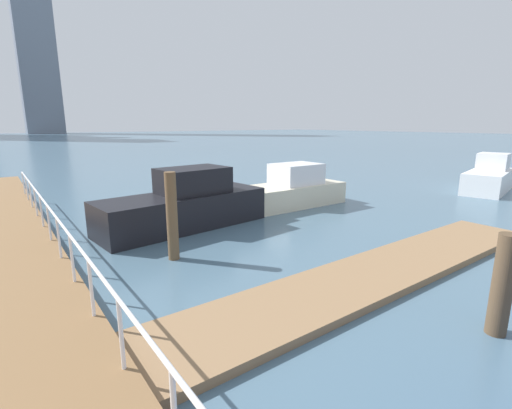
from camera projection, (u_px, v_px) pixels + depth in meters
name	position (u px, v px, depth m)	size (l,w,h in m)	color
ground_plane	(110.00, 204.00, 17.11)	(300.00, 300.00, 0.00)	slate
floating_dock	(376.00, 273.00, 8.94)	(13.11, 2.00, 0.18)	#93704C
boardwalk_railing	(79.00, 256.00, 6.89)	(0.06, 26.25, 1.08)	white
dock_piling_0	(172.00, 217.00, 9.88)	(0.31, 0.31, 2.45)	brown
dock_piling_2	(502.00, 285.00, 6.35)	(0.35, 0.35, 1.87)	brown
moored_boat_0	(289.00, 191.00, 16.57)	(5.65, 2.07, 1.91)	beige
moored_boat_2	(489.00, 178.00, 20.14)	(5.18, 2.84, 2.07)	white
moored_boat_3	(186.00, 205.00, 13.13)	(6.31, 2.68, 2.15)	black
skyline_tower_3	(31.00, 13.00, 125.19)	(12.06, 12.71, 82.14)	slate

